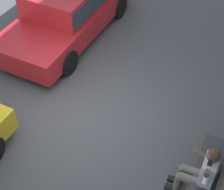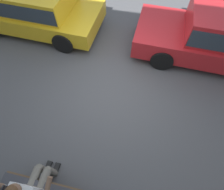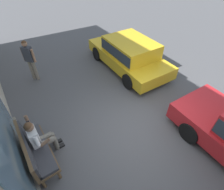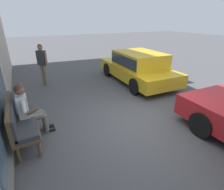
{
  "view_description": "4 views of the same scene",
  "coord_description": "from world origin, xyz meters",
  "px_view_note": "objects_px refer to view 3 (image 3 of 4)",
  "views": [
    {
      "loc": [
        4.27,
        2.6,
        5.56
      ],
      "look_at": [
        0.29,
        0.82,
        1.23
      ],
      "focal_mm": 55.0,
      "sensor_mm": 36.0,
      "label": 1
    },
    {
      "loc": [
        -0.52,
        2.6,
        3.92
      ],
      "look_at": [
        -0.11,
        0.72,
        0.79
      ],
      "focal_mm": 28.0,
      "sensor_mm": 36.0,
      "label": 2
    },
    {
      "loc": [
        -2.38,
        2.6,
        4.51
      ],
      "look_at": [
        0.82,
        0.4,
        1.01
      ],
      "focal_mm": 28.0,
      "sensor_mm": 36.0,
      "label": 3
    },
    {
      "loc": [
        -3.32,
        2.6,
        2.66
      ],
      "look_at": [
        0.39,
        0.67,
        0.83
      ],
      "focal_mm": 28.0,
      "sensor_mm": 36.0,
      "label": 4
    }
  ],
  "objects_px": {
    "person_on_phone": "(39,137)",
    "bench": "(34,149)",
    "pedestrian_standing": "(29,58)",
    "parked_car_mid": "(129,53)"
  },
  "relations": [
    {
      "from": "bench",
      "to": "parked_car_mid",
      "type": "height_order",
      "value": "parked_car_mid"
    },
    {
      "from": "person_on_phone",
      "to": "pedestrian_standing",
      "type": "distance_m",
      "value": 3.73
    },
    {
      "from": "person_on_phone",
      "to": "pedestrian_standing",
      "type": "xyz_separation_m",
      "value": [
        3.63,
        -0.82,
        0.32
      ]
    },
    {
      "from": "person_on_phone",
      "to": "pedestrian_standing",
      "type": "height_order",
      "value": "pedestrian_standing"
    },
    {
      "from": "pedestrian_standing",
      "to": "parked_car_mid",
      "type": "bearing_deg",
      "value": -111.89
    },
    {
      "from": "bench",
      "to": "person_on_phone",
      "type": "relative_size",
      "value": 1.23
    },
    {
      "from": "parked_car_mid",
      "to": "pedestrian_standing",
      "type": "xyz_separation_m",
      "value": [
        1.53,
        3.81,
        0.28
      ]
    },
    {
      "from": "person_on_phone",
      "to": "bench",
      "type": "bearing_deg",
      "value": 127.97
    },
    {
      "from": "parked_car_mid",
      "to": "pedestrian_standing",
      "type": "bearing_deg",
      "value": 68.11
    },
    {
      "from": "person_on_phone",
      "to": "parked_car_mid",
      "type": "xyz_separation_m",
      "value": [
        2.1,
        -4.63,
        0.05
      ]
    }
  ]
}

